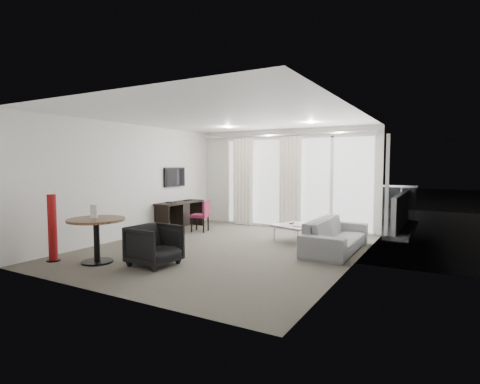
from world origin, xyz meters
The scene contains 28 objects.
floor centered at (0.00, 0.00, 0.00)m, with size 5.00×6.00×0.00m, color #585248.
ceiling centered at (0.00, 0.00, 2.60)m, with size 5.00×6.00×0.00m, color white.
wall_left centered at (-2.50, 0.00, 1.30)m, with size 0.00×6.00×2.60m, color silver.
wall_right centered at (2.50, 0.00, 1.30)m, with size 0.00×6.00×2.60m, color silver.
wall_front centered at (0.00, -3.00, 1.30)m, with size 5.00×0.00×2.60m, color silver.
window_panel centered at (0.30, 2.98, 1.20)m, with size 4.00×0.02×2.38m, color white, non-canonical shape.
window_frame centered at (0.30, 2.97, 1.20)m, with size 4.10×0.06×2.44m, color white, non-canonical shape.
curtain_left centered at (-1.15, 2.82, 1.20)m, with size 0.60×0.20×2.38m, color white, non-canonical shape.
curtain_right centered at (0.25, 2.82, 1.20)m, with size 0.60×0.20×2.38m, color white, non-canonical shape.
curtain_track centered at (0.00, 2.82, 2.45)m, with size 4.80×0.04×0.04m, color #B2B2B7, non-canonical shape.
downlight_a centered at (-0.90, 1.60, 2.59)m, with size 0.12×0.12×0.02m, color #FFE0B2.
downlight_b centered at (1.20, 1.60, 2.59)m, with size 0.12×0.12×0.02m, color #FFE0B2.
desk centered at (-2.24, 1.39, 0.35)m, with size 0.47×1.51×0.71m, color black, non-canonical shape.
tv centered at (-2.46, 1.45, 1.35)m, with size 0.05×0.80×0.50m, color black, non-canonical shape.
desk_chair centered at (-1.57, 1.33, 0.39)m, with size 0.42×0.40×0.78m, color maroon, non-canonical shape.
round_table centered at (-1.37, -1.97, 0.38)m, with size 0.95×0.95×0.76m, color #4C331F, non-canonical shape.
menu_card centered at (-1.43, -1.97, 0.72)m, with size 0.13×0.02×0.23m, color white, non-canonical shape.
red_lamp centered at (-2.12, -2.28, 0.58)m, with size 0.23×0.23×1.17m, color maroon.
tub_armchair centered at (-0.39, -1.62, 0.34)m, with size 0.72×0.75×0.68m, color black.
coffee_table centered at (0.98, 1.35, 0.18)m, with size 0.82×0.82×0.37m, color gray, non-canonical shape.
remote centered at (0.84, 1.46, 0.36)m, with size 0.05×0.16×0.02m, color black, non-canonical shape.
magazine centered at (1.12, 1.25, 0.36)m, with size 0.21×0.27×0.02m, color gray, non-canonical shape.
sofa centered at (1.97, 0.93, 0.31)m, with size 2.12×0.83×0.62m, color gray.
terrace_slab centered at (0.30, 4.50, -0.06)m, with size 5.60×3.00×0.12m, color #4D4D50.
rattan_chair_a centered at (0.46, 4.54, 0.38)m, with size 0.52×0.52×0.77m, color brown, non-canonical shape.
rattan_chair_b centered at (1.94, 4.51, 0.37)m, with size 0.50×0.50×0.74m, color brown, non-canonical shape.
rattan_table centered at (0.90, 4.43, 0.25)m, with size 0.49×0.49×0.49m, color brown, non-canonical shape.
balustrade centered at (0.30, 5.95, 0.50)m, with size 5.50×0.06×1.05m, color #B2B2B7, non-canonical shape.
Camera 1 is at (3.87, -6.28, 1.69)m, focal length 28.00 mm.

